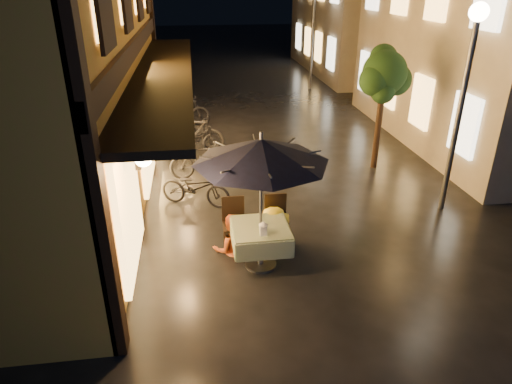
{
  "coord_description": "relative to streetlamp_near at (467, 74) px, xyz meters",
  "views": [
    {
      "loc": [
        -2.29,
        -6.33,
        4.64
      ],
      "look_at": [
        -1.28,
        0.97,
        1.15
      ],
      "focal_mm": 32.0,
      "sensor_mm": 36.0,
      "label": 1
    }
  ],
  "objects": [
    {
      "name": "street_tree",
      "position": [
        -0.59,
        2.51,
        -0.5
      ],
      "size": [
        1.43,
        1.2,
        3.15
      ],
      "color": "black",
      "rests_on": "ground"
    },
    {
      "name": "streetlamp_near",
      "position": [
        0.0,
        0.0,
        0.0
      ],
      "size": [
        0.36,
        0.36,
        4.23
      ],
      "color": "#59595E",
      "rests_on": "ground"
    },
    {
      "name": "west_building",
      "position": [
        -8.72,
        2.0,
        0.79
      ],
      "size": [
        5.9,
        11.4,
        7.4
      ],
      "color": "gold",
      "rests_on": "ground"
    },
    {
      "name": "bicycle_5",
      "position": [
        -5.62,
        7.05,
        -2.4
      ],
      "size": [
        1.78,
        0.78,
        1.04
      ],
      "primitive_type": "imported",
      "rotation": [
        0.0,
        0.0,
        1.4
      ],
      "color": "black",
      "rests_on": "ground"
    },
    {
      "name": "ground",
      "position": [
        -3.0,
        -2.0,
        -2.92
      ],
      "size": [
        90.0,
        90.0,
        0.0
      ],
      "primitive_type": "plane",
      "color": "black",
      "rests_on": "ground"
    },
    {
      "name": "person_orange",
      "position": [
        -4.75,
        -1.08,
        -2.2
      ],
      "size": [
        0.74,
        0.6,
        1.44
      ],
      "primitive_type": "imported",
      "rotation": [
        0.0,
        0.0,
        3.23
      ],
      "color": "#CD5724",
      "rests_on": "ground"
    },
    {
      "name": "cafe_chair_left",
      "position": [
        -4.68,
        -0.89,
        -2.38
      ],
      "size": [
        0.42,
        0.42,
        0.97
      ],
      "color": "black",
      "rests_on": "ground"
    },
    {
      "name": "cafe_chair_right",
      "position": [
        -3.88,
        -0.89,
        -2.38
      ],
      "size": [
        0.42,
        0.42,
        0.97
      ],
      "color": "black",
      "rests_on": "ground"
    },
    {
      "name": "cafe_table",
      "position": [
        -4.28,
        -1.63,
        -2.33
      ],
      "size": [
        0.99,
        0.99,
        0.78
      ],
      "color": "#59595E",
      "rests_on": "ground"
    },
    {
      "name": "bicycle_2",
      "position": [
        -5.35,
        4.18,
        -2.5
      ],
      "size": [
        1.68,
        1.03,
        0.83
      ],
      "primitive_type": "imported",
      "rotation": [
        0.0,
        0.0,
        1.9
      ],
      "color": "black",
      "rests_on": "ground"
    },
    {
      "name": "patio_umbrella",
      "position": [
        -4.28,
        -1.63,
        -0.77
      ],
      "size": [
        2.23,
        2.23,
        2.46
      ],
      "color": "#59595E",
      "rests_on": "ground"
    },
    {
      "name": "bicycle_0",
      "position": [
        -5.37,
        0.91,
        -2.49
      ],
      "size": [
        1.71,
        1.16,
        0.85
      ],
      "primitive_type": "imported",
      "rotation": [
        0.0,
        0.0,
        1.16
      ],
      "color": "black",
      "rests_on": "ground"
    },
    {
      "name": "streetlamp_far",
      "position": [
        0.0,
        12.0,
        0.0
      ],
      "size": [
        0.36,
        0.36,
        4.23
      ],
      "color": "#59595E",
      "rests_on": "ground"
    },
    {
      "name": "bicycle_1",
      "position": [
        -5.19,
        2.38,
        -2.44
      ],
      "size": [
        1.61,
        0.49,
        0.96
      ],
      "primitive_type": "imported",
      "rotation": [
        0.0,
        0.0,
        1.55
      ],
      "color": "black",
      "rests_on": "ground"
    },
    {
      "name": "bicycle_3",
      "position": [
        -5.33,
        4.47,
        -2.37
      ],
      "size": [
        1.89,
        1.09,
        1.09
      ],
      "primitive_type": "imported",
      "rotation": [
        0.0,
        0.0,
        1.23
      ],
      "color": "black",
      "rests_on": "ground"
    },
    {
      "name": "person_yellow",
      "position": [
        -3.96,
        -1.09,
        -2.11
      ],
      "size": [
        1.15,
        0.81,
        1.61
      ],
      "primitive_type": "imported",
      "rotation": [
        0.0,
        0.0,
        3.36
      ],
      "color": "yellow",
      "rests_on": "ground"
    },
    {
      "name": "table_lantern",
      "position": [
        -4.28,
        -1.9,
        -2.0
      ],
      "size": [
        0.16,
        0.16,
        0.25
      ],
      "color": "white",
      "rests_on": "cafe_table"
    },
    {
      "name": "bicycle_4",
      "position": [
        -5.79,
        5.41,
        -2.48
      ],
      "size": [
        1.73,
        0.9,
        0.87
      ],
      "primitive_type": "imported",
      "rotation": [
        0.0,
        0.0,
        1.78
      ],
      "color": "black",
      "rests_on": "ground"
    }
  ]
}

